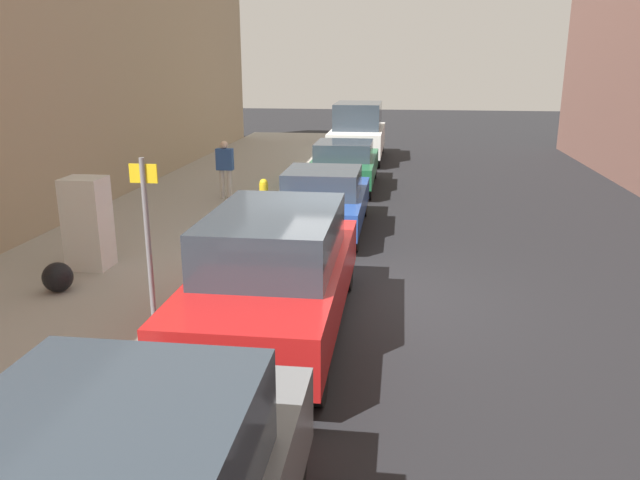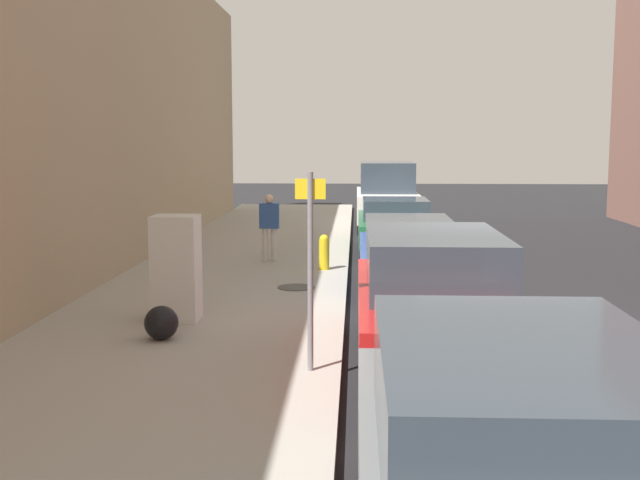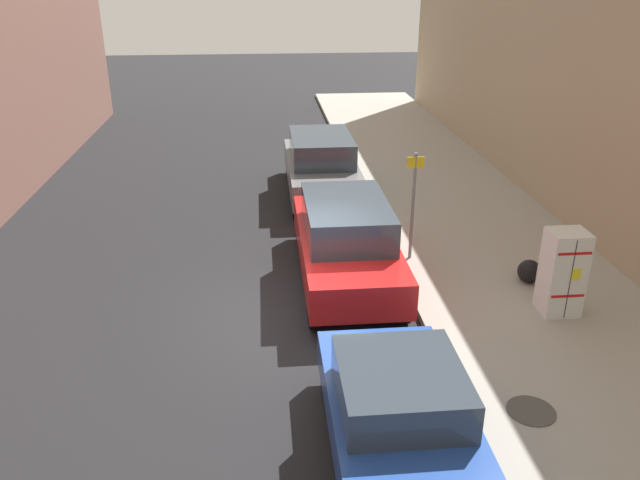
# 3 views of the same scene
# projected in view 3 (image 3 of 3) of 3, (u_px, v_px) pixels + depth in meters

# --- Properties ---
(ground_plane) EXTENTS (80.00, 80.00, 0.00)m
(ground_plane) POSITION_uv_depth(u_px,v_px,m) (299.00, 317.00, 11.74)
(ground_plane) COLOR black
(sidewalk_slab) EXTENTS (4.66, 44.00, 0.14)m
(sidewalk_slab) POSITION_uv_depth(u_px,v_px,m) (533.00, 302.00, 12.10)
(sidewalk_slab) COLOR #9E998E
(sidewalk_slab) RESTS_ON ground
(discarded_refrigerator) EXTENTS (0.68, 0.61, 1.61)m
(discarded_refrigerator) POSITION_uv_depth(u_px,v_px,m) (563.00, 272.00, 11.33)
(discarded_refrigerator) COLOR silver
(discarded_refrigerator) RESTS_ON sidewalk_slab
(manhole_cover) EXTENTS (0.70, 0.70, 0.02)m
(manhole_cover) POSITION_uv_depth(u_px,v_px,m) (531.00, 411.00, 9.01)
(manhole_cover) COLOR #47443F
(manhole_cover) RESTS_ON sidewalk_slab
(street_sign_post) EXTENTS (0.36, 0.07, 2.38)m
(street_sign_post) POSITION_uv_depth(u_px,v_px,m) (413.00, 200.00, 13.29)
(street_sign_post) COLOR slate
(street_sign_post) RESTS_ON sidewalk_slab
(trash_bag) EXTENTS (0.48, 0.48, 0.48)m
(trash_bag) POSITION_uv_depth(u_px,v_px,m) (529.00, 271.00, 12.66)
(trash_bag) COLOR black
(trash_bag) RESTS_ON sidewalk_slab
(parked_suv_gray) EXTENTS (1.90, 4.80, 1.75)m
(parked_suv_gray) POSITION_uv_depth(u_px,v_px,m) (321.00, 165.00, 17.74)
(parked_suv_gray) COLOR slate
(parked_suv_gray) RESTS_ON ground
(parked_suv_red) EXTENTS (1.89, 4.81, 1.74)m
(parked_suv_red) POSITION_uv_depth(u_px,v_px,m) (346.00, 240.00, 12.82)
(parked_suv_red) COLOR red
(parked_suv_red) RESTS_ON ground
(parked_hatchback_blue) EXTENTS (1.80, 4.08, 1.42)m
(parked_hatchback_blue) POSITION_uv_depth(u_px,v_px,m) (401.00, 421.00, 7.96)
(parked_hatchback_blue) COLOR #23479E
(parked_hatchback_blue) RESTS_ON ground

